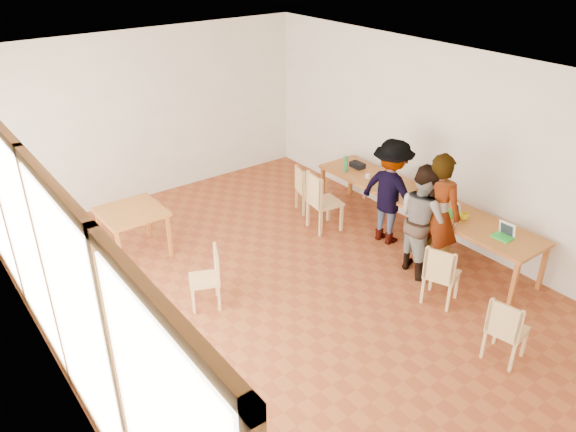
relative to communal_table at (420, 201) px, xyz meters
name	(u,v)px	position (x,y,z in m)	size (l,w,h in m)	color
ground	(285,289)	(-2.50, 0.17, -0.70)	(8.00, 8.00, 0.00)	brown
wall_back	(151,115)	(-2.50, 4.17, 0.80)	(6.00, 0.10, 3.00)	beige
wall_right	(439,143)	(0.50, 0.17, 0.80)	(0.10, 8.00, 3.00)	beige
window_wall	(45,269)	(-5.46, 0.17, 0.80)	(0.10, 8.00, 3.00)	white
ceiling	(284,72)	(-2.50, 0.17, 2.32)	(6.00, 8.00, 0.04)	white
communal_table	(420,201)	(0.00, 0.00, 0.00)	(0.80, 4.00, 0.75)	#A65525
side_table	(132,215)	(-3.76, 2.31, -0.03)	(0.90, 0.90, 0.75)	#A65525
chair_near	(506,325)	(-1.36, -2.48, -0.18)	(0.46, 0.46, 0.45)	tan
chair_mid	(441,270)	(-1.07, -1.31, -0.16)	(0.53, 0.53, 0.47)	tan
chair_far	(320,196)	(-1.02, 1.22, -0.09)	(0.53, 0.53, 0.54)	tan
chair_empty	(304,185)	(-0.79, 1.90, -0.20)	(0.47, 0.47, 0.44)	tan
chair_spare	(210,272)	(-3.47, 0.49, -0.19)	(0.51, 0.51, 0.44)	tan
person_near	(436,215)	(-0.52, -0.72, 0.22)	(0.68, 0.44, 1.85)	gray
person_mid	(422,219)	(-0.62, -0.57, 0.12)	(0.80, 0.63, 1.65)	gray
person_far	(391,192)	(-0.35, 0.30, 0.15)	(1.10, 0.63, 1.70)	gray
laptop_near	(505,233)	(-0.01, -1.49, 0.11)	(0.23, 0.26, 0.22)	green
laptop_mid	(454,210)	(0.00, -0.62, 0.10)	(0.26, 0.27, 0.19)	green
laptop_far	(387,184)	(-0.10, 0.62, 0.10)	(0.27, 0.28, 0.20)	green
yellow_mug	(464,216)	(-0.03, -0.83, 0.10)	(0.12, 0.12, 0.10)	yellow
green_bottle	(346,164)	(-0.21, 1.50, 0.19)	(0.07, 0.07, 0.28)	#247E47
clear_glass	(432,213)	(-0.30, -0.48, 0.09)	(0.07, 0.07, 0.09)	silver
condiment_cup	(368,176)	(-0.10, 1.07, 0.08)	(0.08, 0.08, 0.06)	white
pink_phone	(410,206)	(-0.34, -0.09, 0.05)	(0.05, 0.10, 0.01)	#DF4D9F
black_pouch	(357,165)	(0.07, 1.50, 0.09)	(0.16, 0.26, 0.09)	black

